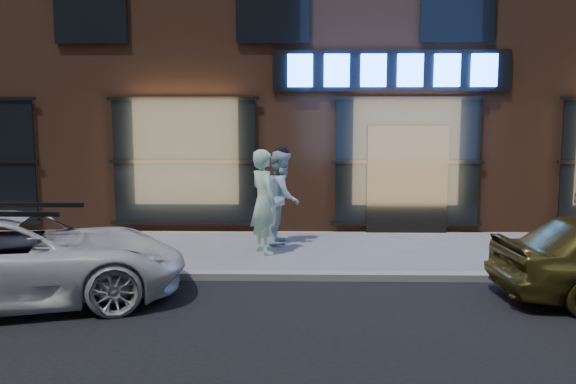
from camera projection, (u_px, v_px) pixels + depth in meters
ground at (452, 281)px, 8.80m from camera, size 90.00×90.00×0.00m
curb at (453, 277)px, 8.79m from camera, size 60.00×0.25×0.12m
storefront_building at (384, 29)px, 16.10m from camera, size 30.20×8.28×10.30m
man_bowtie at (264, 202)px, 10.57m from camera, size 0.77×0.86×1.97m
man_cap at (282, 197)px, 11.47m from camera, size 0.78×0.97×1.91m
white_suv at (16, 259)px, 7.61m from camera, size 4.93×3.31×1.26m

